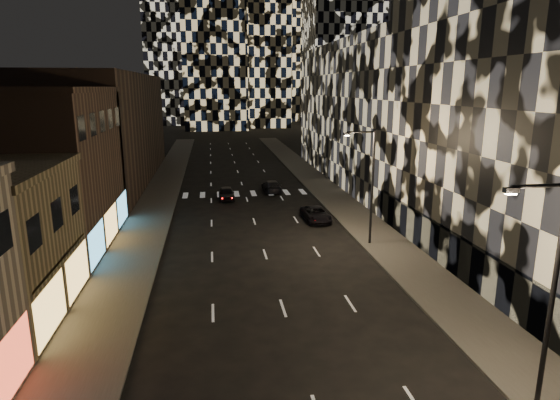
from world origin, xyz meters
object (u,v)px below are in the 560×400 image
object	(u,v)px
streetlight_far	(370,180)
car_dark_midlane	(227,193)
streetlight_near	(548,283)
car_dark_rightlane	(316,214)
car_dark_oncoming	(272,186)

from	to	relation	value
streetlight_far	car_dark_midlane	bearing A→B (deg)	121.62
streetlight_near	car_dark_rightlane	bearing A→B (deg)	95.32
streetlight_far	car_dark_rightlane	distance (m)	9.05
streetlight_near	car_dark_midlane	size ratio (longest dim) A/B	2.16
streetlight_near	car_dark_oncoming	bearing A→B (deg)	97.20
car_dark_midlane	car_dark_oncoming	xyz separation A→B (m)	(5.52, 3.09, 0.01)
car_dark_oncoming	car_dark_rightlane	world-z (taller)	car_dark_oncoming
streetlight_near	car_dark_midlane	distance (m)	39.01
car_dark_midlane	car_dark_oncoming	world-z (taller)	car_dark_oncoming
streetlight_far	streetlight_near	bearing A→B (deg)	-90.00
streetlight_near	car_dark_rightlane	size ratio (longest dim) A/B	1.88
streetlight_near	car_dark_oncoming	size ratio (longest dim) A/B	1.82
streetlight_near	car_dark_midlane	bearing A→B (deg)	105.91
car_dark_rightlane	streetlight_far	bearing A→B (deg)	-73.49
streetlight_near	streetlight_far	xyz separation A→B (m)	(0.00, 20.00, 0.00)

